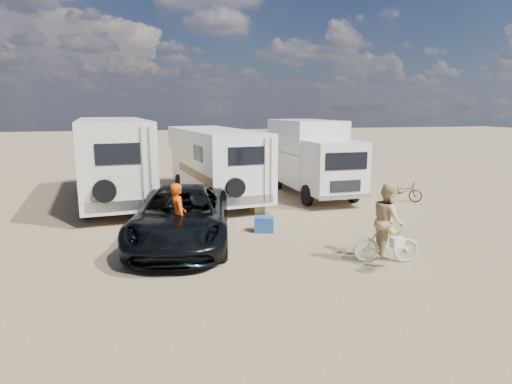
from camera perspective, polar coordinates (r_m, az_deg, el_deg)
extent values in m
plane|color=#967D59|center=(12.10, 2.18, -7.72)|extent=(140.00, 140.00, 0.00)
imported|color=black|center=(12.73, -9.87, -3.15)|extent=(3.66, 6.18, 1.61)
imported|color=orange|center=(11.90, -10.16, -5.77)|extent=(1.92, 0.90, 0.97)
imported|color=beige|center=(11.53, 16.90, -6.55)|extent=(1.72, 0.89, 1.00)
imported|color=#D54308|center=(11.79, -10.22, -3.92)|extent=(0.51, 0.70, 1.76)
imported|color=tan|center=(11.41, 17.02, -4.44)|extent=(0.93, 1.07, 1.88)
imported|color=black|center=(19.34, 18.84, 0.11)|extent=(1.55, 1.54, 0.85)
cube|color=navy|center=(13.79, 1.08, -4.29)|extent=(0.72, 0.60, 0.49)
cube|color=olive|center=(16.20, 0.18, -2.24)|extent=(0.51, 0.51, 0.34)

